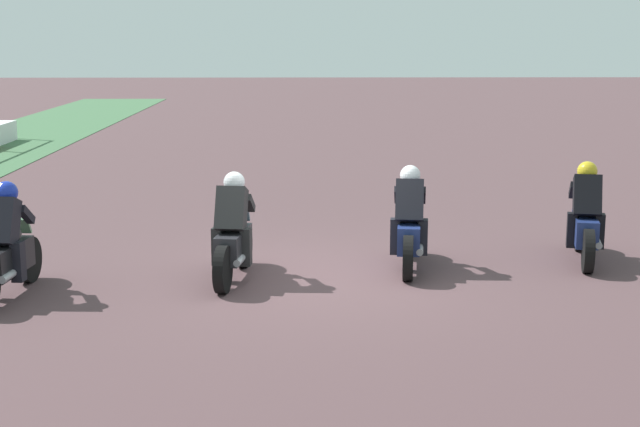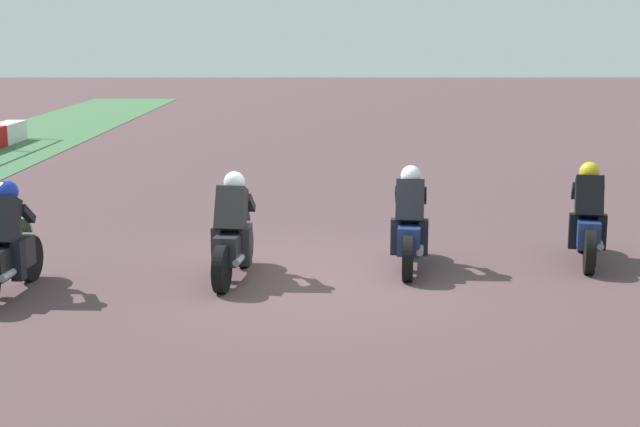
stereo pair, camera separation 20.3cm
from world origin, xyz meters
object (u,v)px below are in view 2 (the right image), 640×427
rider_lane_a (587,222)px  rider_lane_d (7,249)px  rider_lane_c (233,236)px  rider_lane_b (410,227)px

rider_lane_a → rider_lane_d: size_ratio=0.99×
rider_lane_a → rider_lane_d: bearing=114.3°
rider_lane_a → rider_lane_d: 8.29m
rider_lane_a → rider_lane_d: (-1.75, 8.10, 0.00)m
rider_lane_a → rider_lane_c: bearing=112.5°
rider_lane_c → rider_lane_d: same height
rider_lane_b → rider_lane_a: bearing=-75.0°
rider_lane_c → rider_lane_a: bearing=-71.9°
rider_lane_b → rider_lane_c: bearing=110.4°
rider_lane_b → rider_lane_c: same height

